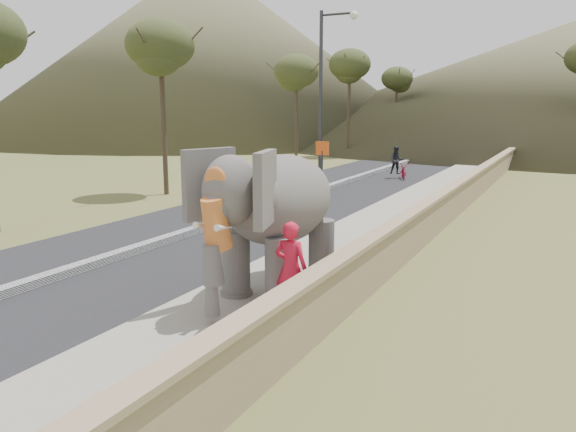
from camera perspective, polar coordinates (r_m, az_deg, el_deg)
The scene contains 11 objects.
ground at distance 9.29m, azimuth -11.56°, elevation -14.12°, with size 160.00×160.00×0.00m, color olive.
road at distance 19.87m, azimuth -4.97°, elevation -0.27°, with size 7.00×120.00×0.03m, color black.
median at distance 19.85m, azimuth -4.97°, elevation 0.00°, with size 0.35×120.00×0.22m, color black.
walkway at distance 17.78m, azimuth 8.85°, elevation -1.52°, with size 3.00×120.00×0.15m, color #9E9687.
parapet at distance 17.25m, azimuth 14.10°, elevation -0.50°, with size 0.30×120.00×1.10m, color tan.
lamppost at distance 25.58m, azimuth 3.99°, elevation 13.22°, with size 1.76×0.36×8.00m.
signboard at distance 24.78m, azimuth 3.49°, elevation 5.82°, with size 0.60×0.08×2.40m.
hill_left at distance 75.58m, azimuth -8.48°, elevation 16.39°, with size 60.00×60.00×22.00m, color brown.
elephant_and_man at distance 11.66m, azimuth -0.75°, elevation -0.30°, with size 2.37×4.16×2.96m.
motorcyclist at distance 31.21m, azimuth 11.38°, elevation 4.95°, with size 1.42×1.82×1.78m.
trees at distance 36.77m, azimuth 17.05°, elevation 10.47°, with size 47.94×44.82×8.67m.
Camera 1 is at (5.34, -6.51, 3.93)m, focal length 35.00 mm.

